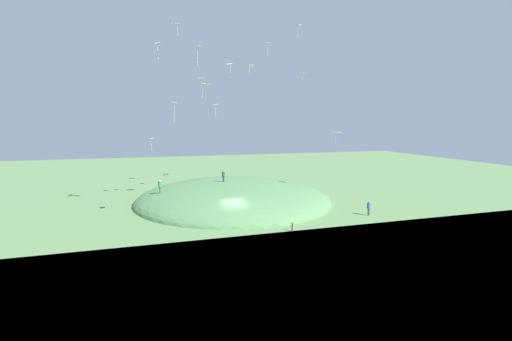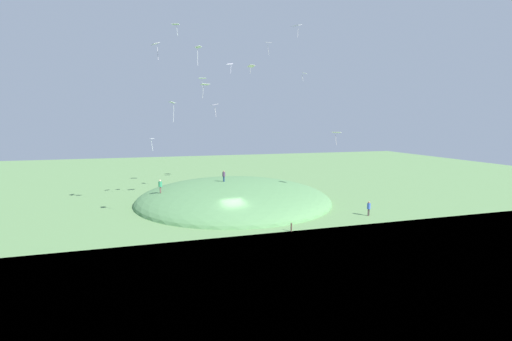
{
  "view_description": "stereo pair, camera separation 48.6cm",
  "coord_description": "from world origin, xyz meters",
  "px_view_note": "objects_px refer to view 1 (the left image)",
  "views": [
    {
      "loc": [
        -38.36,
        9.26,
        10.93
      ],
      "look_at": [
        3.94,
        -3.84,
        4.99
      ],
      "focal_mm": 25.01,
      "sensor_mm": 36.0,
      "label": 1
    },
    {
      "loc": [
        -38.5,
        8.79,
        10.93
      ],
      "look_at": [
        3.94,
        -3.84,
        4.99
      ],
      "focal_mm": 25.01,
      "sensor_mm": 36.0,
      "label": 2
    }
  ],
  "objects_px": {
    "person_near_shore": "(160,185)",
    "kite_11": "(151,140)",
    "kite_2": "(173,104)",
    "kite_6": "(201,78)",
    "kite_9": "(336,133)",
    "kite_5": "(198,48)",
    "person_with_child": "(369,206)",
    "kite_13": "(214,105)",
    "mooring_post": "(292,227)",
    "kite_7": "(205,85)",
    "person_watching_kites": "(223,175)",
    "kite_8": "(250,66)",
    "kite_0": "(229,65)",
    "kite_3": "(296,26)",
    "kite_1": "(155,44)",
    "kite_12": "(267,43)",
    "kite_10": "(176,25)",
    "kite_4": "(304,74)"
  },
  "relations": [
    {
      "from": "person_near_shore",
      "to": "kite_2",
      "type": "distance_m",
      "value": 13.99
    },
    {
      "from": "person_with_child",
      "to": "kite_3",
      "type": "bearing_deg",
      "value": -175.78
    },
    {
      "from": "person_with_child",
      "to": "kite_13",
      "type": "xyz_separation_m",
      "value": [
        8.32,
        16.74,
        11.97
      ]
    },
    {
      "from": "kite_2",
      "to": "kite_6",
      "type": "relative_size",
      "value": 1.42
    },
    {
      "from": "person_watching_kites",
      "to": "person_with_child",
      "type": "bearing_deg",
      "value": 109.65
    },
    {
      "from": "mooring_post",
      "to": "kite_10",
      "type": "bearing_deg",
      "value": 56.83
    },
    {
      "from": "kite_6",
      "to": "mooring_post",
      "type": "distance_m",
      "value": 31.0
    },
    {
      "from": "person_watching_kites",
      "to": "kite_8",
      "type": "bearing_deg",
      "value": -154.65
    },
    {
      "from": "person_near_shore",
      "to": "kite_8",
      "type": "bearing_deg",
      "value": -66.51
    },
    {
      "from": "kite_3",
      "to": "mooring_post",
      "type": "height_order",
      "value": "kite_3"
    },
    {
      "from": "kite_3",
      "to": "kite_11",
      "type": "height_order",
      "value": "kite_3"
    },
    {
      "from": "person_with_child",
      "to": "kite_10",
      "type": "distance_m",
      "value": 29.5
    },
    {
      "from": "person_with_child",
      "to": "kite_8",
      "type": "distance_m",
      "value": 30.44
    },
    {
      "from": "person_near_shore",
      "to": "kite_11",
      "type": "height_order",
      "value": "kite_11"
    },
    {
      "from": "person_watching_kites",
      "to": "kite_12",
      "type": "bearing_deg",
      "value": -167.75
    },
    {
      "from": "kite_11",
      "to": "kite_3",
      "type": "bearing_deg",
      "value": -130.63
    },
    {
      "from": "kite_2",
      "to": "mooring_post",
      "type": "relative_size",
      "value": 2.4
    },
    {
      "from": "kite_1",
      "to": "kite_7",
      "type": "distance_m",
      "value": 8.84
    },
    {
      "from": "person_watching_kites",
      "to": "person_with_child",
      "type": "distance_m",
      "value": 19.69
    },
    {
      "from": "mooring_post",
      "to": "kite_2",
      "type": "bearing_deg",
      "value": 66.37
    },
    {
      "from": "person_with_child",
      "to": "kite_13",
      "type": "bearing_deg",
      "value": -173.02
    },
    {
      "from": "kite_13",
      "to": "kite_0",
      "type": "bearing_deg",
      "value": -29.24
    },
    {
      "from": "kite_1",
      "to": "kite_11",
      "type": "bearing_deg",
      "value": 3.21
    },
    {
      "from": "kite_4",
      "to": "kite_10",
      "type": "height_order",
      "value": "kite_10"
    },
    {
      "from": "person_near_shore",
      "to": "kite_11",
      "type": "relative_size",
      "value": 0.96
    },
    {
      "from": "kite_3",
      "to": "person_near_shore",
      "type": "bearing_deg",
      "value": 65.06
    },
    {
      "from": "kite_12",
      "to": "kite_8",
      "type": "bearing_deg",
      "value": 60.36
    },
    {
      "from": "person_near_shore",
      "to": "kite_0",
      "type": "relative_size",
      "value": 1.23
    },
    {
      "from": "kite_2",
      "to": "kite_13",
      "type": "xyz_separation_m",
      "value": [
        6.55,
        -5.45,
        0.26
      ]
    },
    {
      "from": "kite_0",
      "to": "mooring_post",
      "type": "relative_size",
      "value": 1.63
    },
    {
      "from": "kite_5",
      "to": "kite_6",
      "type": "bearing_deg",
      "value": -9.94
    },
    {
      "from": "person_near_shore",
      "to": "kite_3",
      "type": "relative_size",
      "value": 1.26
    },
    {
      "from": "kite_0",
      "to": "kite_7",
      "type": "height_order",
      "value": "kite_0"
    },
    {
      "from": "kite_9",
      "to": "kite_13",
      "type": "bearing_deg",
      "value": 81.53
    },
    {
      "from": "kite_7",
      "to": "kite_9",
      "type": "distance_m",
      "value": 18.1
    },
    {
      "from": "kite_2",
      "to": "kite_6",
      "type": "bearing_deg",
      "value": -16.52
    },
    {
      "from": "kite_9",
      "to": "kite_11",
      "type": "height_order",
      "value": "kite_9"
    },
    {
      "from": "person_near_shore",
      "to": "kite_6",
      "type": "xyz_separation_m",
      "value": [
        10.42,
        -7.24,
        14.91
      ]
    },
    {
      "from": "kite_7",
      "to": "kite_5",
      "type": "bearing_deg",
      "value": 158.88
    },
    {
      "from": "kite_1",
      "to": "kite_6",
      "type": "height_order",
      "value": "kite_1"
    },
    {
      "from": "kite_0",
      "to": "kite_2",
      "type": "xyz_separation_m",
      "value": [
        -12.37,
        8.7,
        -6.11
      ]
    },
    {
      "from": "kite_1",
      "to": "kite_9",
      "type": "relative_size",
      "value": 1.03
    },
    {
      "from": "kite_4",
      "to": "mooring_post",
      "type": "distance_m",
      "value": 24.36
    },
    {
      "from": "person_watching_kites",
      "to": "kite_2",
      "type": "height_order",
      "value": "kite_2"
    },
    {
      "from": "kite_7",
      "to": "kite_8",
      "type": "height_order",
      "value": "kite_8"
    },
    {
      "from": "kite_3",
      "to": "kite_8",
      "type": "bearing_deg",
      "value": 1.04
    },
    {
      "from": "kite_6",
      "to": "kite_9",
      "type": "distance_m",
      "value": 23.43
    },
    {
      "from": "person_near_shore",
      "to": "kite_8",
      "type": "xyz_separation_m",
      "value": [
        10.72,
        -15.35,
        17.18
      ]
    },
    {
      "from": "person_with_child",
      "to": "kite_11",
      "type": "distance_m",
      "value": 31.36
    },
    {
      "from": "kite_4",
      "to": "kite_10",
      "type": "bearing_deg",
      "value": 114.42
    }
  ]
}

